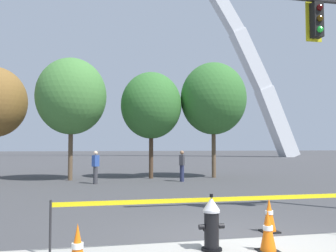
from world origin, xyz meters
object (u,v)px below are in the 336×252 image
traffic_cone_curb_edge (77,250)px  traffic_cone_mid_sidewalk (269,215)px  fire_hydrant (211,224)px  traffic_cone_by_hydrant (268,231)px  monument_arch (110,39)px  pedestrian_standing_center (96,167)px  pedestrian_walking_left (182,166)px

traffic_cone_curb_edge → traffic_cone_mid_sidewalk: bearing=25.1°
traffic_cone_mid_sidewalk → traffic_cone_curb_edge: 4.34m
fire_hydrant → traffic_cone_by_hydrant: fire_hydrant is taller
traffic_cone_mid_sidewalk → monument_arch: monument_arch is taller
traffic_cone_by_hydrant → pedestrian_standing_center: 12.50m
traffic_cone_mid_sidewalk → traffic_cone_curb_edge: same height
traffic_cone_by_hydrant → pedestrian_walking_left: bearing=82.7°
traffic_cone_by_hydrant → pedestrian_walking_left: (1.58, 12.43, 0.46)m
pedestrian_walking_left → pedestrian_standing_center: (-4.37, -0.25, 0.00)m
traffic_cone_mid_sidewalk → traffic_cone_curb_edge: size_ratio=1.00×
traffic_cone_mid_sidewalk → pedestrian_walking_left: bearing=85.6°
traffic_cone_by_hydrant → traffic_cone_curb_edge: (-3.20, -0.49, 0.00)m
traffic_cone_curb_edge → pedestrian_walking_left: pedestrian_walking_left is taller
monument_arch → pedestrian_standing_center: bearing=-93.8°
traffic_cone_mid_sidewalk → monument_arch: size_ratio=0.01×
traffic_cone_curb_edge → pedestrian_standing_center: 12.68m
traffic_cone_mid_sidewalk → traffic_cone_curb_edge: bearing=-154.9°
monument_arch → pedestrian_walking_left: size_ratio=38.65×
traffic_cone_mid_sidewalk → traffic_cone_curb_edge: (-3.93, -1.84, 0.00)m
traffic_cone_by_hydrant → monument_arch: 52.29m
traffic_cone_mid_sidewalk → pedestrian_standing_center: pedestrian_standing_center is taller
pedestrian_walking_left → pedestrian_standing_center: size_ratio=1.00×
pedestrian_walking_left → traffic_cone_curb_edge: bearing=-110.3°
pedestrian_standing_center → monument_arch: bearing=86.2°
traffic_cone_mid_sidewalk → traffic_cone_by_hydrant: bearing=-118.2°
traffic_cone_by_hydrant → fire_hydrant: bearing=163.6°
traffic_cone_mid_sidewalk → pedestrian_standing_center: 11.39m
pedestrian_standing_center → traffic_cone_curb_edge: bearing=-91.9°
traffic_cone_curb_edge → pedestrian_standing_center: pedestrian_standing_center is taller
fire_hydrant → pedestrian_standing_center: pedestrian_standing_center is taller
traffic_cone_curb_edge → monument_arch: bearing=86.7°
traffic_cone_mid_sidewalk → monument_arch: (-1.05, 47.86, 17.65)m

